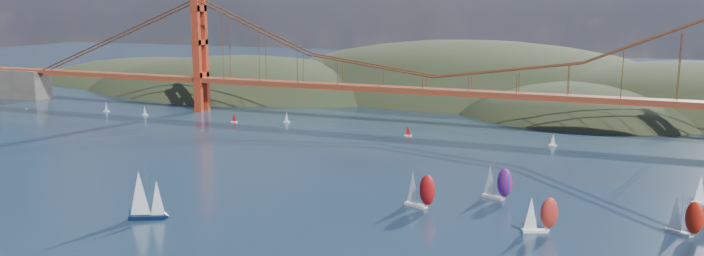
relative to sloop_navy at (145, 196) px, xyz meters
name	(u,v)px	position (x,y,z in m)	size (l,w,h in m)	color
headlands	(560,124)	(79.48, 250.75, -18.64)	(725.00, 225.00, 96.00)	black
bridge	(432,53)	(32.78, 152.46, 26.06)	(552.00, 12.00, 55.00)	maroon
sloop_navy	(145,196)	(0.00, 0.00, 0.00)	(9.60, 7.66, 14.00)	black
racer_0	(419,189)	(61.61, 35.43, -1.12)	(9.57, 6.28, 10.70)	white
racer_1	(540,214)	(93.86, 26.79, -1.60)	(8.66, 5.89, 9.69)	white
racer_2	(685,216)	(125.79, 37.32, -1.44)	(8.78, 7.11, 10.04)	silver
racer_rwb	(497,182)	(79.39, 51.11, -1.30)	(9.24, 6.07, 10.33)	silver
distant_boat_0	(106,107)	(-127.65, 131.53, -3.77)	(3.00, 2.00, 4.70)	silver
distant_boat_1	(145,110)	(-103.15, 130.05, -3.77)	(3.00, 2.00, 4.70)	silver
distant_boat_2	(234,117)	(-52.81, 128.97, -3.77)	(3.00, 2.00, 4.70)	silver
distant_boat_3	(287,117)	(-30.63, 137.76, -3.77)	(3.00, 2.00, 4.70)	silver
distant_boat_8	(553,140)	(86.86, 129.72, -3.77)	(3.00, 2.00, 4.70)	silver
distant_boat_9	(408,130)	(29.89, 127.67, -3.77)	(3.00, 2.00, 4.70)	silver
gull	(26,109)	(-38.92, 1.52, 19.63)	(0.90, 0.25, 0.17)	white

